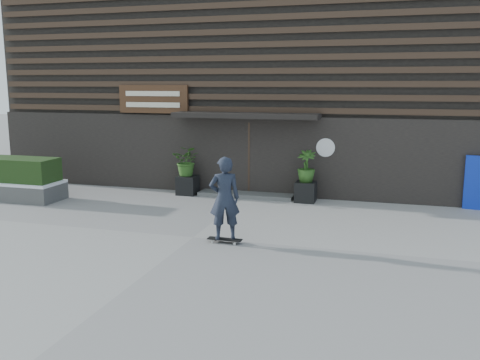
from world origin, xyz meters
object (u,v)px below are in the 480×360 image
(skateboarder, at_px, (225,198))
(raised_bed, at_px, (8,190))
(planter_pot_right, at_px, (306,192))
(planter_pot_left, at_px, (188,185))

(skateboarder, bearing_deg, raised_bed, 162.39)
(raised_bed, bearing_deg, skateboarder, -17.61)
(planter_pot_right, xyz_separation_m, skateboarder, (-1.07, -4.60, 0.71))
(planter_pot_right, distance_m, skateboarder, 4.78)
(planter_pot_left, relative_size, planter_pot_right, 1.00)
(planter_pot_left, xyz_separation_m, planter_pot_right, (3.80, 0.00, 0.00))
(planter_pot_right, xyz_separation_m, raised_bed, (-8.92, -2.11, -0.05))
(planter_pot_right, height_order, skateboarder, skateboarder)
(planter_pot_left, xyz_separation_m, skateboarder, (2.73, -4.60, 0.71))
(planter_pot_right, relative_size, skateboarder, 0.31)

